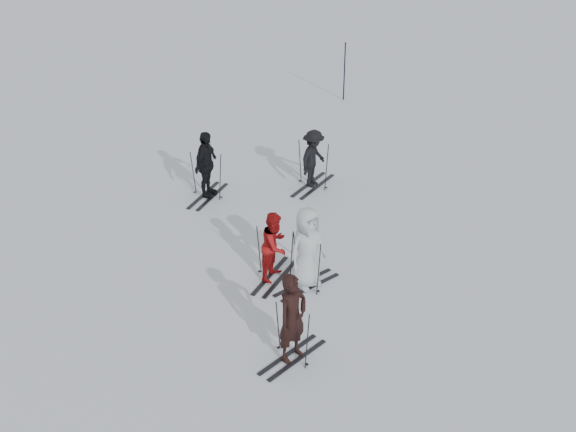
{
  "coord_description": "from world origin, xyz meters",
  "views": [
    {
      "loc": [
        8.08,
        -10.95,
        8.75
      ],
      "look_at": [
        0.0,
        1.0,
        1.0
      ],
      "focal_mm": 45.0,
      "sensor_mm": 36.0,
      "label": 1
    }
  ],
  "objects_px": {
    "skier_near_dark": "(292,319)",
    "skier_uphill_left": "(206,166)",
    "skier_red": "(275,247)",
    "skier_grey": "(307,249)",
    "skier_uphill_far": "(313,159)",
    "piste_marker": "(344,71)"
  },
  "relations": [
    {
      "from": "skier_red",
      "to": "skier_uphill_left",
      "type": "distance_m",
      "value": 4.42
    },
    {
      "from": "skier_uphill_left",
      "to": "skier_uphill_far",
      "type": "distance_m",
      "value": 2.93
    },
    {
      "from": "skier_near_dark",
      "to": "skier_uphill_left",
      "type": "height_order",
      "value": "skier_uphill_left"
    },
    {
      "from": "skier_grey",
      "to": "skier_uphill_far",
      "type": "relative_size",
      "value": 1.14
    },
    {
      "from": "skier_near_dark",
      "to": "skier_grey",
      "type": "height_order",
      "value": "skier_grey"
    },
    {
      "from": "skier_uphill_far",
      "to": "skier_near_dark",
      "type": "bearing_deg",
      "value": -153.6
    },
    {
      "from": "skier_red",
      "to": "skier_grey",
      "type": "xyz_separation_m",
      "value": [
        0.75,
        0.11,
        0.13
      ]
    },
    {
      "from": "skier_red",
      "to": "piste_marker",
      "type": "bearing_deg",
      "value": 13.73
    },
    {
      "from": "skier_grey",
      "to": "skier_uphill_far",
      "type": "height_order",
      "value": "skier_grey"
    },
    {
      "from": "skier_near_dark",
      "to": "skier_uphill_far",
      "type": "bearing_deg",
      "value": 37.66
    },
    {
      "from": "skier_near_dark",
      "to": "skier_grey",
      "type": "xyz_separation_m",
      "value": [
        -1.1,
        2.19,
        0.02
      ]
    },
    {
      "from": "skier_uphill_left",
      "to": "skier_uphill_far",
      "type": "xyz_separation_m",
      "value": [
        2.01,
        2.13,
        -0.1
      ]
    },
    {
      "from": "skier_near_dark",
      "to": "skier_uphill_far",
      "type": "xyz_separation_m",
      "value": [
        -3.64,
        6.47,
        -0.09
      ]
    },
    {
      "from": "skier_red",
      "to": "skier_uphill_left",
      "type": "relative_size",
      "value": 0.87
    },
    {
      "from": "skier_grey",
      "to": "skier_uphill_left",
      "type": "height_order",
      "value": "skier_grey"
    },
    {
      "from": "skier_uphill_far",
      "to": "skier_red",
      "type": "bearing_deg",
      "value": -160.72
    },
    {
      "from": "skier_near_dark",
      "to": "skier_uphill_far",
      "type": "height_order",
      "value": "skier_near_dark"
    },
    {
      "from": "skier_uphill_far",
      "to": "skier_grey",
      "type": "bearing_deg",
      "value": -152.23
    },
    {
      "from": "skier_grey",
      "to": "skier_red",
      "type": "bearing_deg",
      "value": 113.89
    },
    {
      "from": "skier_grey",
      "to": "skier_uphill_far",
      "type": "bearing_deg",
      "value": 46.05
    },
    {
      "from": "skier_near_dark",
      "to": "skier_uphill_left",
      "type": "relative_size",
      "value": 0.99
    },
    {
      "from": "skier_grey",
      "to": "skier_uphill_left",
      "type": "relative_size",
      "value": 1.01
    }
  ]
}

